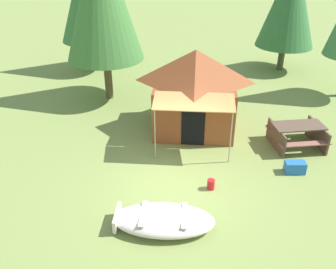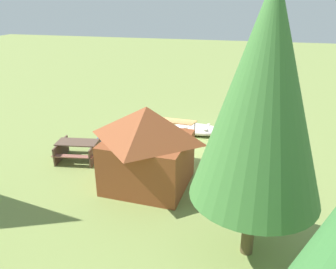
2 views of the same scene
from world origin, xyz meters
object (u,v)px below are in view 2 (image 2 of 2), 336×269
object	(u,v)px
beached_rowboat	(197,129)
cooler_box	(105,141)
canvas_cabin_tent	(148,146)
pine_tree_back_left	(264,95)
fuel_can	(164,140)
picnic_table	(78,149)

from	to	relation	value
beached_rowboat	cooler_box	world-z (taller)	beached_rowboat
canvas_cabin_tent	pine_tree_back_left	bearing A→B (deg)	142.96
fuel_can	pine_tree_back_left	world-z (taller)	pine_tree_back_left
beached_rowboat	canvas_cabin_tent	bearing A→B (deg)	80.05
picnic_table	pine_tree_back_left	distance (m)	8.70
fuel_can	beached_rowboat	bearing A→B (deg)	-129.57
beached_rowboat	pine_tree_back_left	world-z (taller)	pine_tree_back_left
canvas_cabin_tent	picnic_table	world-z (taller)	canvas_cabin_tent
fuel_can	pine_tree_back_left	bearing A→B (deg)	121.76
picnic_table	pine_tree_back_left	size ratio (longest dim) A/B	0.27
cooler_box	fuel_can	bearing A→B (deg)	-161.27
cooler_box	fuel_can	distance (m)	2.68
canvas_cabin_tent	picnic_table	distance (m)	3.71
canvas_cabin_tent	cooler_box	size ratio (longest dim) A/B	6.43
beached_rowboat	picnic_table	size ratio (longest dim) A/B	1.37
picnic_table	cooler_box	size ratio (longest dim) A/B	3.13
pine_tree_back_left	beached_rowboat	bearing A→B (deg)	-71.52
beached_rowboat	picnic_table	distance (m)	5.81
beached_rowboat	canvas_cabin_tent	world-z (taller)	canvas_cabin_tent
canvas_cabin_tent	pine_tree_back_left	distance (m)	5.16
cooler_box	pine_tree_back_left	size ratio (longest dim) A/B	0.09
beached_rowboat	picnic_table	bearing A→B (deg)	42.77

